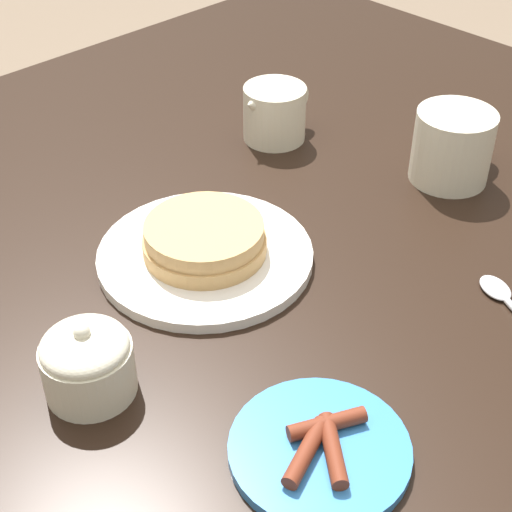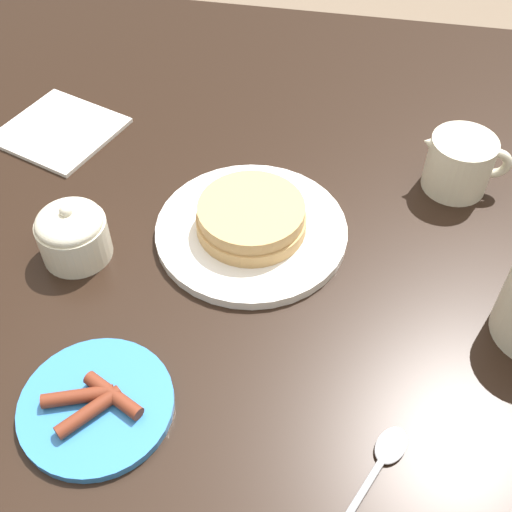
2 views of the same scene
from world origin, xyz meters
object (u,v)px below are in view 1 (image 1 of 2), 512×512
pancake_plate (205,248)px  spoon (510,304)px  side_plate_bacon (320,449)px  coffee_mug (454,145)px  creamer_pitcher (274,112)px  sugar_bowl (87,361)px

pancake_plate → spoon: 0.32m
pancake_plate → side_plate_bacon: 0.28m
pancake_plate → side_plate_bacon: bearing=-111.6°
coffee_mug → spoon: coffee_mug is taller
spoon → side_plate_bacon: bearing=177.7°
creamer_pitcher → spoon: bearing=-100.1°
pancake_plate → side_plate_bacon: size_ratio=1.54×
pancake_plate → coffee_mug: size_ratio=1.80×
creamer_pitcher → spoon: (-0.07, -0.40, -0.03)m
side_plate_bacon → coffee_mug: bearing=21.9°
pancake_plate → spoon: size_ratio=1.64×
coffee_mug → creamer_pitcher: size_ratio=1.10×
side_plate_bacon → spoon: size_ratio=1.06×
side_plate_bacon → pancake_plate: bearing=68.4°
side_plate_bacon → sugar_bowl: size_ratio=1.85×
coffee_mug → sugar_bowl: bearing=178.3°
spoon → creamer_pitcher: bearing=79.9°
side_plate_bacon → sugar_bowl: bearing=116.0°
creamer_pitcher → sugar_bowl: size_ratio=1.44×
side_plate_bacon → coffee_mug: 0.46m
coffee_mug → pancake_plate: bearing=165.5°
sugar_bowl → coffee_mug: bearing=-1.7°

